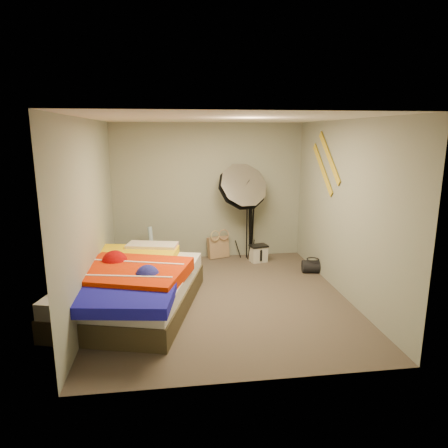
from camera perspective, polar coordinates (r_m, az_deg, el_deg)
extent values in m
plane|color=brown|center=(5.84, -0.19, -10.48)|extent=(4.00, 4.00, 0.00)
plane|color=silver|center=(5.36, -0.21, 14.85)|extent=(4.00, 4.00, 0.00)
plane|color=gray|center=(7.42, -2.21, 4.63)|extent=(3.50, 0.00, 3.50)
plane|color=gray|center=(3.55, 4.01, -4.63)|extent=(3.50, 0.00, 3.50)
plane|color=gray|center=(5.52, -18.52, 1.08)|extent=(0.00, 4.00, 4.00)
plane|color=gray|center=(5.95, 16.77, 2.01)|extent=(0.00, 4.00, 4.00)
cube|color=tan|center=(7.57, -0.83, -3.34)|extent=(0.44, 0.29, 0.41)
cylinder|color=#619AC5|center=(7.27, -10.32, -3.07)|extent=(0.15, 0.21, 0.69)
cube|color=beige|center=(7.37, 4.95, -4.28)|extent=(0.33, 0.27, 0.29)
cylinder|color=black|center=(6.96, 12.53, -5.94)|extent=(0.37, 0.26, 0.21)
cube|color=gold|center=(6.40, 14.81, 9.20)|extent=(0.02, 0.91, 0.78)
cube|color=gold|center=(6.65, 13.89, 7.64)|extent=(0.02, 0.91, 0.78)
cube|color=#423824|center=(5.61, -12.87, -10.26)|extent=(2.04, 2.50, 0.28)
cube|color=silver|center=(5.52, -13.00, -7.96)|extent=(1.98, 2.45, 0.20)
cube|color=yellow|center=(5.96, -12.94, -4.94)|extent=(1.38, 1.25, 0.15)
cube|color=red|center=(5.30, -13.13, -6.97)|extent=(1.66, 1.52, 0.17)
cube|color=#1918BB|center=(4.69, -13.98, -10.13)|extent=(1.21, 1.03, 0.13)
cube|color=#EDA7C0|center=(6.29, -10.21, -3.45)|extent=(0.82, 0.51, 0.15)
cylinder|color=black|center=(7.44, 3.30, 0.49)|extent=(0.02, 0.02, 1.44)
cube|color=black|center=(7.32, 3.36, 5.67)|extent=(0.06, 0.06, 0.09)
cone|color=silver|center=(7.17, 2.54, 5.16)|extent=(1.05, 0.75, 1.06)
cylinder|color=black|center=(7.54, 3.87, -0.53)|extent=(0.04, 0.04, 1.14)
cube|color=black|center=(7.42, 3.94, 4.19)|extent=(0.07, 0.07, 0.12)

